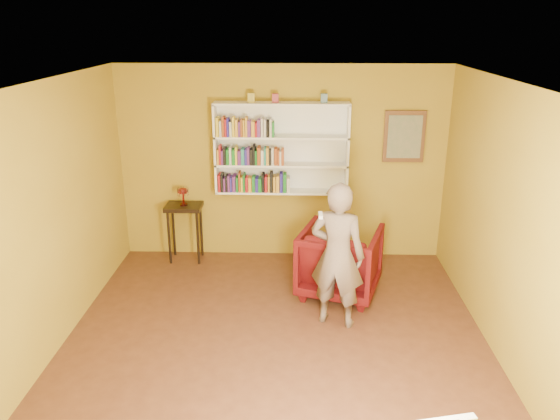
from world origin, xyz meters
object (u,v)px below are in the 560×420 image
at_px(console_table, 184,215).
at_px(ruby_lustre, 183,193).
at_px(bookshelf, 282,148).
at_px(armchair, 340,261).
at_px(person, 337,255).

bearing_deg(console_table, ruby_lustre, -90.00).
relative_size(bookshelf, armchair, 1.91).
relative_size(ruby_lustre, person, 0.15).
relative_size(console_table, ruby_lustre, 3.29).
relative_size(bookshelf, ruby_lustre, 7.25).
relative_size(bookshelf, console_table, 2.20).
xyz_separation_m(ruby_lustre, armchair, (2.10, -0.94, -0.57)).
bearing_deg(console_table, armchair, -24.03).
bearing_deg(armchair, bookshelf, -38.24).
xyz_separation_m(ruby_lustre, person, (2.01, -1.66, -0.17)).
bearing_deg(ruby_lustre, armchair, -24.03).
bearing_deg(armchair, ruby_lustre, -6.69).
distance_m(bookshelf, person, 2.08).
relative_size(console_table, armchair, 0.87).
bearing_deg(person, console_table, -21.89).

